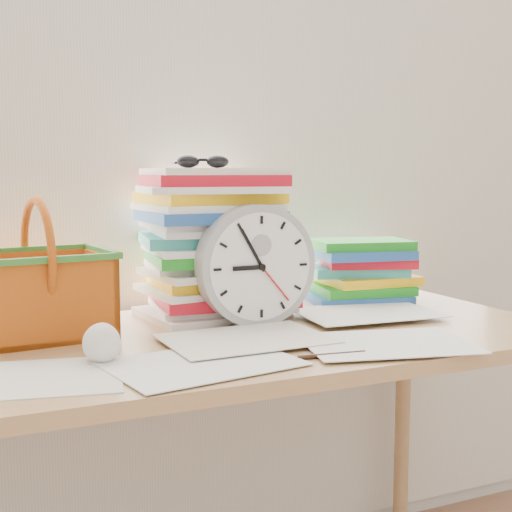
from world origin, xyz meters
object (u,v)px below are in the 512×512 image
clock (256,265)px  paper_stack (215,242)px  book_stack (362,271)px  desk (241,367)px  basket (38,269)px

clock → paper_stack: bearing=104.0°
paper_stack → book_stack: (0.42, 0.01, -0.09)m
desk → book_stack: 0.52m
clock → desk: bearing=-136.3°
paper_stack → book_stack: size_ratio=1.27×
paper_stack → basket: (-0.42, -0.07, -0.03)m
paper_stack → desk: bearing=-96.2°
desk → clock: clock is taller
book_stack → clock: bearing=-157.6°
desk → basket: bearing=160.5°
clock → book_stack: 0.42m
paper_stack → book_stack: 0.43m
paper_stack → book_stack: paper_stack is taller
clock → book_stack: clock is taller
desk → book_stack: bearing=25.9°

